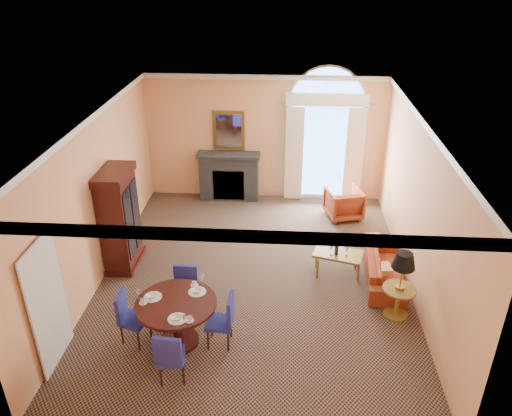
# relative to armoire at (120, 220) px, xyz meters

# --- Properties ---
(ground) EXTENTS (7.50, 7.50, 0.00)m
(ground) POSITION_rel_armoire_xyz_m (2.72, -0.35, -1.01)
(ground) COLOR #111C37
(ground) RESTS_ON ground
(room_envelope) EXTENTS (6.04, 7.52, 3.45)m
(room_envelope) POSITION_rel_armoire_xyz_m (2.69, 0.32, 1.50)
(room_envelope) COLOR #EFAA72
(room_envelope) RESTS_ON ground
(armoire) EXTENTS (0.60, 1.06, 2.09)m
(armoire) POSITION_rel_armoire_xyz_m (0.00, 0.00, 0.00)
(armoire) COLOR black
(armoire) RESTS_ON ground
(dining_table) EXTENTS (1.31, 1.31, 1.02)m
(dining_table) POSITION_rel_armoire_xyz_m (1.61, -2.28, -0.41)
(dining_table) COLOR black
(dining_table) RESTS_ON ground
(dining_chair_north) EXTENTS (0.43, 0.44, 0.95)m
(dining_chair_north) POSITION_rel_armoire_xyz_m (1.59, -1.51, -0.47)
(dining_chair_north) COLOR navy
(dining_chair_north) RESTS_ON ground
(dining_chair_south) EXTENTS (0.50, 0.50, 0.95)m
(dining_chair_south) POSITION_rel_armoire_xyz_m (1.67, -3.14, -0.47)
(dining_chair_south) COLOR navy
(dining_chair_south) RESTS_ON ground
(dining_chair_east) EXTENTS (0.45, 0.44, 0.95)m
(dining_chair_east) POSITION_rel_armoire_xyz_m (2.38, -2.24, -0.47)
(dining_chair_east) COLOR navy
(dining_chair_east) RESTS_ON ground
(dining_chair_west) EXTENTS (0.54, 0.54, 0.95)m
(dining_chair_west) POSITION_rel_armoire_xyz_m (0.80, -2.27, -0.47)
(dining_chair_west) COLOR navy
(dining_chair_west) RESTS_ON ground
(sofa) EXTENTS (0.83, 1.86, 0.53)m
(sofa) POSITION_rel_armoire_xyz_m (5.27, -0.28, -0.74)
(sofa) COLOR maroon
(sofa) RESTS_ON ground
(armchair) EXTENTS (0.98, 1.00, 0.74)m
(armchair) POSITION_rel_armoire_xyz_m (4.69, 2.35, -0.64)
(armchair) COLOR maroon
(armchair) RESTS_ON ground
(coffee_table) EXTENTS (1.05, 0.76, 0.86)m
(coffee_table) POSITION_rel_armoire_xyz_m (4.36, -0.09, -0.56)
(coffee_table) COLOR olive
(coffee_table) RESTS_ON ground
(side_table) EXTENTS (0.58, 0.58, 1.27)m
(side_table) POSITION_rel_armoire_xyz_m (5.32, -1.32, -0.18)
(side_table) COLOR olive
(side_table) RESTS_ON ground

